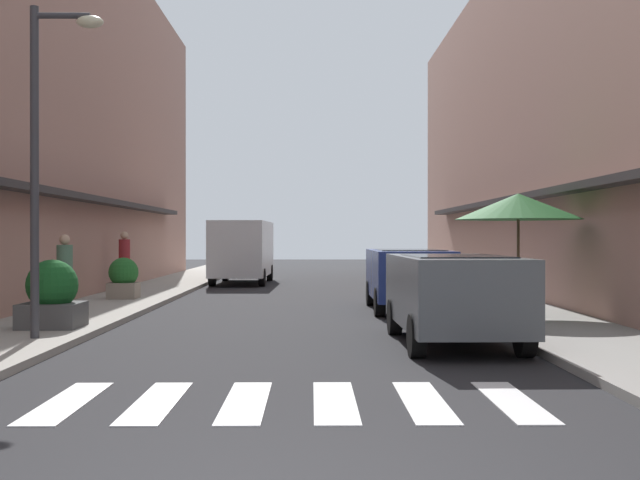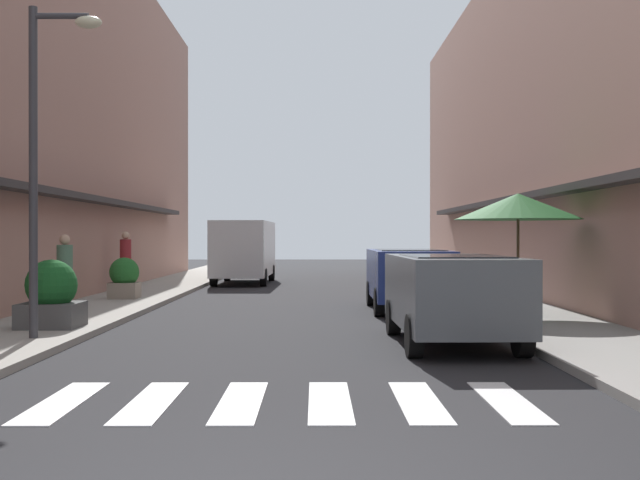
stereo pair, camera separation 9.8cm
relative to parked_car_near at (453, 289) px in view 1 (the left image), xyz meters
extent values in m
plane|color=#232326|center=(-2.54, 7.54, -0.92)|extent=(84.72, 84.72, 0.00)
cube|color=#9E998E|center=(-7.35, 7.54, -0.86)|extent=(2.43, 53.91, 0.12)
cube|color=gray|center=(2.27, 7.54, -0.86)|extent=(2.43, 53.91, 0.12)
cube|color=#332D2D|center=(-8.31, 8.46, 1.88)|extent=(0.50, 25.66, 0.16)
cube|color=#A87A6B|center=(5.98, 8.46, 4.31)|extent=(5.00, 36.66, 10.46)
cube|color=#332D2D|center=(3.23, 8.46, 1.88)|extent=(0.50, 25.66, 0.16)
cube|color=silver|center=(-4.91, -4.47, -0.92)|extent=(0.45, 2.20, 0.01)
cube|color=silver|center=(-3.96, -4.47, -0.92)|extent=(0.45, 2.20, 0.01)
cube|color=silver|center=(-3.01, -4.47, -0.92)|extent=(0.45, 2.20, 0.01)
cube|color=silver|center=(-2.06, -4.47, -0.92)|extent=(0.45, 2.20, 0.01)
cube|color=silver|center=(-1.11, -4.47, -0.92)|extent=(0.45, 2.20, 0.01)
cube|color=silver|center=(-0.16, -4.47, -0.92)|extent=(0.45, 2.20, 0.01)
cube|color=#4C5156|center=(0.00, 0.04, -0.04)|extent=(1.80, 4.23, 1.13)
cube|color=black|center=(0.00, -0.17, 0.27)|extent=(1.50, 2.37, 0.56)
cylinder|color=black|center=(-0.81, 1.42, -0.60)|extent=(0.23, 0.64, 0.64)
cylinder|color=black|center=(0.78, 1.44, -0.60)|extent=(0.23, 0.64, 0.64)
cylinder|color=black|center=(-0.78, -1.36, -0.60)|extent=(0.23, 0.64, 0.64)
cylinder|color=black|center=(0.81, -1.34, -0.60)|extent=(0.23, 0.64, 0.64)
cube|color=navy|center=(0.00, 6.12, -0.04)|extent=(1.78, 4.30, 1.13)
cube|color=black|center=(0.00, 5.91, 0.27)|extent=(1.49, 2.41, 0.56)
cylinder|color=black|center=(-0.79, 7.54, -0.60)|extent=(0.22, 0.64, 0.64)
cylinder|color=black|center=(0.80, 7.53, -0.60)|extent=(0.22, 0.64, 0.64)
cylinder|color=black|center=(-0.80, 4.71, -0.60)|extent=(0.22, 0.64, 0.64)
cylinder|color=black|center=(0.79, 4.70, -0.60)|extent=(0.22, 0.64, 0.64)
cube|color=silver|center=(-4.93, 17.38, 0.41)|extent=(2.08, 5.45, 2.03)
cube|color=black|center=(-4.93, 17.11, 1.17)|extent=(1.71, 3.06, 0.56)
cylinder|color=black|center=(-5.78, 19.19, -0.60)|extent=(0.24, 0.65, 0.64)
cylinder|color=black|center=(-3.99, 19.14, -0.60)|extent=(0.24, 0.65, 0.64)
cylinder|color=black|center=(-5.87, 15.62, -0.60)|extent=(0.24, 0.65, 0.64)
cylinder|color=black|center=(-4.08, 15.58, -0.60)|extent=(0.24, 0.65, 0.64)
cylinder|color=#38383D|center=(-6.82, 0.04, 1.90)|extent=(0.14, 0.14, 5.39)
cylinder|color=#38383D|center=(-6.37, 0.04, 4.44)|extent=(0.90, 0.10, 0.10)
ellipsoid|color=beige|center=(-5.92, 0.04, 4.34)|extent=(0.44, 0.28, 0.20)
cylinder|color=#262626|center=(2.04, 3.78, -0.77)|extent=(0.48, 0.48, 0.06)
cylinder|color=#4C3823|center=(2.04, 3.78, 0.34)|extent=(0.06, 0.06, 2.29)
cone|color=#19511E|center=(2.04, 3.78, 1.49)|extent=(2.67, 2.67, 0.55)
cube|color=#4C4C4C|center=(-7.03, 1.57, -0.58)|extent=(1.04, 1.04, 0.45)
sphere|color=#195623|center=(-7.03, 1.57, -0.03)|extent=(0.93, 0.93, 0.93)
cube|color=gray|center=(-7.34, 8.44, -0.59)|extent=(0.75, 0.75, 0.43)
sphere|color=#236628|center=(-7.34, 8.44, -0.10)|extent=(0.79, 0.79, 0.79)
cylinder|color=#282B33|center=(-7.64, 4.30, -0.39)|extent=(0.26, 0.26, 0.82)
cylinder|color=#4C7259|center=(-7.64, 4.30, 0.35)|extent=(0.34, 0.34, 0.65)
sphere|color=tan|center=(-7.64, 4.30, 0.79)|extent=(0.22, 0.22, 0.22)
cylinder|color=#282B33|center=(-8.00, 11.35, -0.36)|extent=(0.26, 0.26, 0.88)
cylinder|color=maroon|center=(-8.00, 11.35, 0.42)|extent=(0.34, 0.34, 0.70)
sphere|color=tan|center=(-8.00, 11.35, 0.89)|extent=(0.24, 0.24, 0.24)
camera|label=1|loc=(-2.31, -13.00, 0.84)|focal=44.93mm
camera|label=2|loc=(-2.21, -13.00, 0.84)|focal=44.93mm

